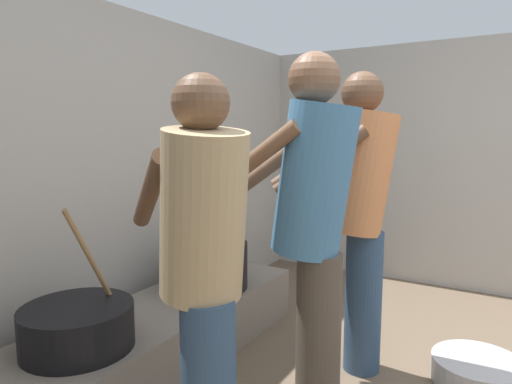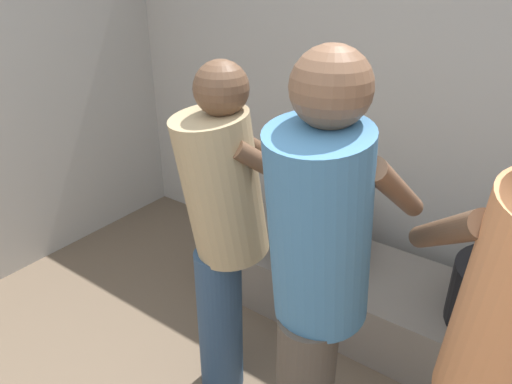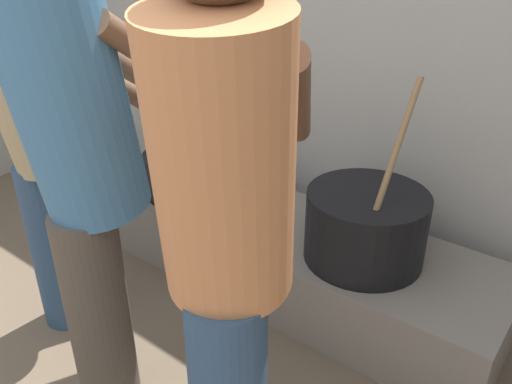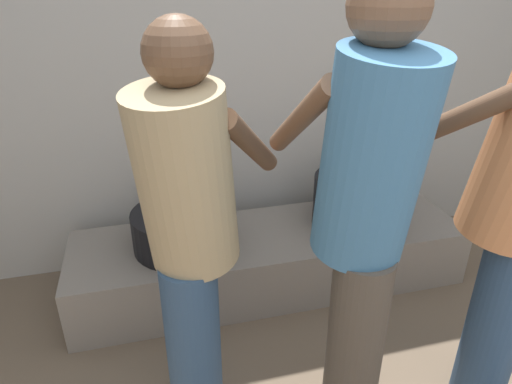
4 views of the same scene
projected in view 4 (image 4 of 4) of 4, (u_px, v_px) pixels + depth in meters
block_enclosure_rear at (257, 85)px, 2.64m from camera, size 4.85×0.20×2.07m
hearth_ledge at (271, 257)px, 2.55m from camera, size 2.16×0.60×0.33m
cooking_pot_main at (182, 228)px, 2.32m from camera, size 0.51×0.51×0.65m
cooking_pot_secondary at (357, 201)px, 2.50m from camera, size 0.48×0.48×0.75m
cook_in_tan_shirt at (189, 227)px, 1.47m from camera, size 0.62×0.71×1.52m
cook_in_blue_shirt at (365, 211)px, 1.39m from camera, size 0.35×0.68×1.65m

